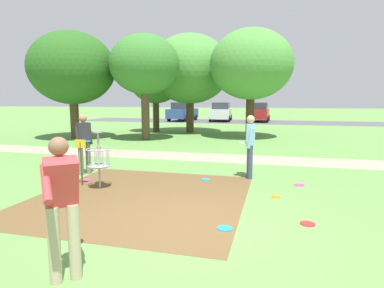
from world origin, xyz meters
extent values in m
plane|color=#5B8942|center=(0.00, 0.00, 0.00)|extent=(160.00, 160.00, 0.00)
cube|color=brown|center=(-1.56, 1.38, 0.00)|extent=(4.53, 4.76, 0.01)
cylinder|color=#9E9EA3|center=(-2.81, 1.79, 0.68)|extent=(0.05, 0.05, 1.35)
cylinder|color=#9E9EA3|center=(-2.81, 1.79, 1.37)|extent=(0.24, 0.24, 0.04)
torus|color=#9E9EA3|center=(-2.81, 1.79, 0.95)|extent=(0.58, 0.58, 0.02)
torus|color=#9E9EA3|center=(-2.81, 1.79, 0.55)|extent=(0.55, 0.55, 0.03)
cylinder|color=#9E9EA3|center=(-2.81, 1.79, 0.53)|extent=(0.48, 0.48, 0.02)
cylinder|color=gray|center=(-2.57, 1.79, 0.75)|extent=(0.01, 0.01, 0.40)
cylinder|color=gray|center=(-2.62, 1.93, 0.75)|extent=(0.01, 0.01, 0.40)
cylinder|color=gray|center=(-2.74, 2.02, 0.75)|extent=(0.01, 0.01, 0.40)
cylinder|color=gray|center=(-2.88, 2.02, 0.75)|extent=(0.01, 0.01, 0.40)
cylinder|color=gray|center=(-3.00, 1.93, 0.75)|extent=(0.01, 0.01, 0.40)
cylinder|color=gray|center=(-3.05, 1.79, 0.75)|extent=(0.01, 0.01, 0.40)
cylinder|color=gray|center=(-3.00, 1.65, 0.75)|extent=(0.01, 0.01, 0.40)
cylinder|color=gray|center=(-2.88, 1.57, 0.75)|extent=(0.01, 0.01, 0.40)
cylinder|color=gray|center=(-2.74, 1.57, 0.75)|extent=(0.01, 0.01, 0.40)
cylinder|color=gray|center=(-2.62, 1.65, 0.75)|extent=(0.01, 0.01, 0.40)
cylinder|color=#4C3823|center=(-3.36, 1.89, 0.55)|extent=(0.04, 0.04, 1.10)
cube|color=gold|center=(-3.36, 1.89, 1.05)|extent=(0.28, 0.03, 0.20)
cylinder|color=tan|center=(-1.16, -2.01, 0.46)|extent=(0.14, 0.14, 0.92)
cylinder|color=tan|center=(-0.99, -1.87, 0.46)|extent=(0.14, 0.14, 0.92)
cube|color=#D1383D|center=(-1.07, -1.94, 1.20)|extent=(0.52, 0.52, 0.60)
sphere|color=brown|center=(-1.11, -1.90, 1.60)|extent=(0.22, 0.22, 0.22)
cylinder|color=#D1383D|center=(-1.15, -1.61, 1.32)|extent=(0.46, 0.50, 0.21)
cylinder|color=red|center=(-1.34, -1.40, 1.29)|extent=(0.22, 0.22, 0.02)
cylinder|color=#D1383D|center=(-1.07, -2.18, 1.25)|extent=(0.39, 0.42, 0.37)
cylinder|color=slate|center=(-3.92, 3.09, 0.46)|extent=(0.14, 0.14, 0.92)
cylinder|color=slate|center=(-4.04, 2.90, 0.46)|extent=(0.14, 0.14, 0.92)
cube|color=#2D2D33|center=(-3.98, 2.99, 1.20)|extent=(0.38, 0.42, 0.56)
sphere|color=#9E7051|center=(-3.98, 2.99, 1.60)|extent=(0.22, 0.22, 0.22)
cylinder|color=#2D2D33|center=(-3.86, 3.14, 1.12)|extent=(0.19, 0.16, 0.55)
cylinder|color=#2D2D33|center=(-4.06, 2.82, 1.12)|extent=(0.19, 0.16, 0.55)
cylinder|color=#1E93DB|center=(-3.83, 2.90, 0.97)|extent=(0.22, 0.22, 0.02)
cylinder|color=#384260|center=(0.64, 3.62, 0.46)|extent=(0.14, 0.14, 0.92)
cylinder|color=#384260|center=(0.60, 3.84, 0.46)|extent=(0.14, 0.14, 0.92)
cube|color=#84B7D1|center=(0.62, 3.73, 1.20)|extent=(0.27, 0.39, 0.56)
sphere|color=tan|center=(0.62, 3.73, 1.60)|extent=(0.22, 0.22, 0.22)
cylinder|color=#84B7D1|center=(0.63, 3.54, 1.12)|extent=(0.18, 0.11, 0.55)
cylinder|color=#84B7D1|center=(0.57, 3.91, 1.12)|extent=(0.18, 0.11, 0.55)
cylinder|color=white|center=(0.44, 3.70, 0.97)|extent=(0.22, 0.22, 0.02)
cylinder|color=#1E93DB|center=(0.51, 0.06, 0.01)|extent=(0.25, 0.25, 0.02)
cylinder|color=red|center=(1.86, 0.61, 0.01)|extent=(0.26, 0.26, 0.02)
cylinder|color=orange|center=(1.33, 2.08, 0.01)|extent=(0.20, 0.20, 0.02)
cylinder|color=#E53D99|center=(1.90, 3.26, 0.01)|extent=(0.25, 0.25, 0.02)
cylinder|color=#E53D99|center=(-3.53, 2.35, 0.01)|extent=(0.23, 0.23, 0.02)
cylinder|color=#1E93DB|center=(-0.49, 3.20, 0.01)|extent=(0.23, 0.23, 0.02)
cylinder|color=brown|center=(-5.38, 10.89, 1.29)|extent=(0.42, 0.42, 2.57)
ellipsoid|color=#38752D|center=(-5.38, 10.89, 3.93)|extent=(3.62, 3.62, 3.07)
cylinder|color=#4C3823|center=(-6.38, 15.09, 1.02)|extent=(0.41, 0.41, 2.04)
ellipsoid|color=#428433|center=(-6.38, 15.09, 3.28)|extent=(3.31, 3.31, 2.81)
cylinder|color=#4C3823|center=(-9.40, 10.52, 1.05)|extent=(0.46, 0.46, 2.10)
ellipsoid|color=#285B1E|center=(-9.40, 10.52, 3.81)|extent=(4.56, 4.56, 3.87)
cylinder|color=#422D1E|center=(-0.11, 13.09, 1.17)|extent=(0.46, 0.46, 2.33)
ellipsoid|color=#4C8E3D|center=(-0.11, 13.09, 4.01)|extent=(4.48, 4.48, 3.81)
cylinder|color=#4C3823|center=(-4.10, 15.20, 1.06)|extent=(0.49, 0.49, 2.12)
ellipsoid|color=#4C8E3D|center=(-4.10, 15.20, 4.04)|extent=(5.13, 5.13, 4.36)
cube|color=#4C4C51|center=(0.00, 26.41, 0.00)|extent=(36.00, 6.00, 0.01)
cube|color=#2D4784|center=(-7.80, 26.29, 0.75)|extent=(2.32, 4.40, 0.90)
cube|color=#2D333D|center=(-7.80, 26.29, 1.52)|extent=(1.85, 2.37, 0.64)
cylinder|color=black|center=(-8.52, 27.70, 0.30)|extent=(0.26, 0.62, 0.60)
cylinder|color=black|center=(-6.74, 27.47, 0.30)|extent=(0.26, 0.62, 0.60)
cylinder|color=black|center=(-8.86, 25.11, 0.30)|extent=(0.26, 0.62, 0.60)
cylinder|color=black|center=(-7.07, 24.88, 0.30)|extent=(0.26, 0.62, 0.60)
cube|color=silver|center=(-3.96, 26.70, 0.75)|extent=(2.08, 4.31, 0.90)
cube|color=#2D333D|center=(-3.96, 26.70, 1.52)|extent=(1.73, 2.29, 0.64)
cylinder|color=black|center=(-4.95, 27.94, 0.30)|extent=(0.22, 0.61, 0.60)
cylinder|color=black|center=(-3.16, 28.06, 0.30)|extent=(0.22, 0.61, 0.60)
cylinder|color=black|center=(-4.77, 25.34, 0.30)|extent=(0.22, 0.61, 0.60)
cylinder|color=black|center=(-2.98, 25.46, 0.30)|extent=(0.22, 0.61, 0.60)
cube|color=maroon|center=(-0.31, 26.96, 0.75)|extent=(1.92, 4.25, 0.90)
cube|color=#2D333D|center=(-0.31, 26.96, 1.52)|extent=(1.65, 2.23, 0.64)
cylinder|color=black|center=(-1.17, 28.29, 0.30)|extent=(0.20, 0.61, 0.60)
cylinder|color=black|center=(0.63, 28.24, 0.30)|extent=(0.20, 0.61, 0.60)
cylinder|color=black|center=(-1.25, 25.69, 0.30)|extent=(0.20, 0.61, 0.60)
cylinder|color=black|center=(0.55, 25.63, 0.30)|extent=(0.20, 0.61, 0.60)
cube|color=gray|center=(0.00, 6.54, 0.00)|extent=(40.00, 1.77, 0.00)
camera|label=1|loc=(1.26, -5.02, 2.13)|focal=30.23mm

